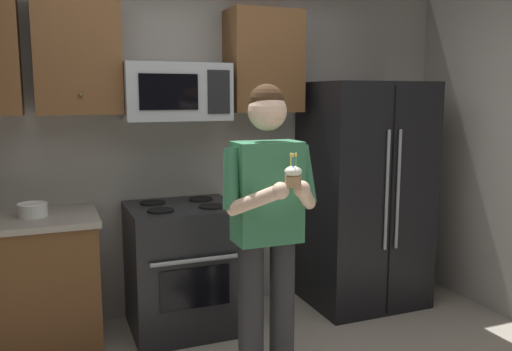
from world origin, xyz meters
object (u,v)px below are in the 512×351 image
microwave (175,92)px  refrigerator (364,195)px  cupcake (293,176)px  person (268,219)px  bowl_large_white (33,209)px  oven_range (183,267)px

microwave → refrigerator: bearing=-6.0°
refrigerator → cupcake: 1.74m
microwave → refrigerator: 1.72m
person → cupcake: 0.44m
person → cupcake: (-0.00, -0.33, 0.30)m
bowl_large_white → cupcake: bearing=-44.6°
oven_range → microwave: size_ratio=1.26×
refrigerator → cupcake: bearing=-135.6°
oven_range → refrigerator: 1.56m
refrigerator → cupcake: (-1.21, -1.19, 0.39)m
refrigerator → person: size_ratio=1.02×
microwave → bowl_large_white: size_ratio=3.91×
oven_range → person: person is taller
oven_range → microwave: (0.00, 0.12, 1.26)m
microwave → bowl_large_white: bearing=-174.1°
bowl_large_white → person: (1.27, -0.92, 0.03)m
refrigerator → person: (-1.21, -0.86, 0.10)m
cupcake → person: bearing=90.0°
bowl_large_white → person: person is taller
person → microwave: bearing=105.7°
cupcake → oven_range: bearing=103.1°
oven_range → person: size_ratio=0.53×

